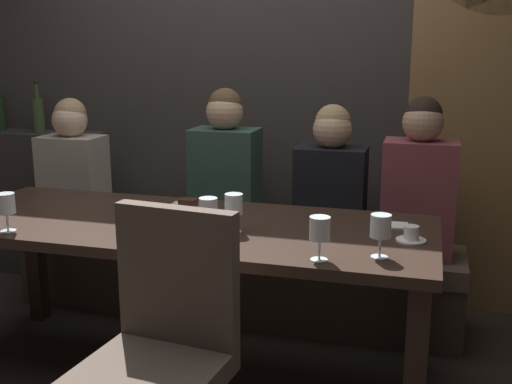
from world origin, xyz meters
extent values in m
plane|color=black|center=(0.00, 0.00, 0.00)|extent=(9.00, 9.00, 0.00)
cube|color=#383330|center=(0.00, 1.22, 1.50)|extent=(6.00, 0.12, 3.00)
cube|color=olive|center=(1.35, 1.15, 1.05)|extent=(0.90, 0.05, 2.10)
cube|color=#2F2B29|center=(-1.55, 1.04, 0.47)|extent=(1.10, 0.28, 0.95)
cube|color=black|center=(1.03, -0.35, 0.35)|extent=(0.08, 0.08, 0.69)
cube|color=black|center=(-1.03, 0.35, 0.35)|extent=(0.08, 0.08, 0.69)
cube|color=black|center=(1.03, 0.35, 0.35)|extent=(0.08, 0.08, 0.69)
cube|color=#302119|center=(0.00, 0.00, 0.72)|extent=(2.20, 0.84, 0.04)
cube|color=#40352A|center=(0.00, 0.70, 0.17)|extent=(2.50, 0.40, 0.35)
cube|color=brown|center=(0.00, 0.70, 0.40)|extent=(2.50, 0.44, 0.10)
cube|color=brown|center=(0.21, -0.80, 0.46)|extent=(0.49, 0.49, 0.08)
cube|color=brown|center=(0.23, -0.61, 0.74)|extent=(0.44, 0.11, 0.48)
cube|color=#9E9384|center=(-0.97, 0.69, 0.72)|extent=(0.36, 0.24, 0.54)
sphere|color=#DBB293|center=(-0.97, 0.69, 1.08)|extent=(0.20, 0.20, 0.20)
sphere|color=#9E7F56|center=(-0.97, 0.70, 1.12)|extent=(0.18, 0.18, 0.18)
cube|color=#2D473D|center=(-0.04, 0.72, 0.76)|extent=(0.36, 0.24, 0.61)
sphere|color=tan|center=(-0.04, 0.72, 1.15)|extent=(0.20, 0.20, 0.20)
sphere|color=brown|center=(-0.04, 0.73, 1.19)|extent=(0.18, 0.18, 0.18)
cube|color=black|center=(0.55, 0.69, 0.72)|extent=(0.36, 0.24, 0.54)
sphere|color=tan|center=(0.55, 0.69, 1.08)|extent=(0.20, 0.20, 0.20)
sphere|color=#9E7F56|center=(0.55, 0.70, 1.12)|extent=(0.18, 0.18, 0.18)
cube|color=brown|center=(0.99, 0.70, 0.75)|extent=(0.36, 0.24, 0.59)
sphere|color=tan|center=(0.99, 0.70, 1.13)|extent=(0.20, 0.20, 0.20)
sphere|color=black|center=(0.99, 0.71, 1.17)|extent=(0.18, 0.18, 0.18)
cylinder|color=#384728|center=(-1.41, 1.02, 1.06)|extent=(0.08, 0.08, 0.22)
cylinder|color=#384728|center=(-1.41, 1.02, 1.21)|extent=(0.03, 0.03, 0.09)
cylinder|color=black|center=(-1.41, 1.02, 1.27)|extent=(0.03, 0.03, 0.02)
cylinder|color=silver|center=(0.88, -0.24, 0.74)|extent=(0.06, 0.06, 0.00)
cylinder|color=silver|center=(0.88, -0.24, 0.78)|extent=(0.01, 0.01, 0.07)
cylinder|color=silver|center=(0.88, -0.24, 0.86)|extent=(0.08, 0.08, 0.08)
cylinder|color=silver|center=(0.67, -0.33, 0.74)|extent=(0.06, 0.06, 0.00)
cylinder|color=silver|center=(0.67, -0.33, 0.78)|extent=(0.01, 0.01, 0.07)
cylinder|color=silver|center=(0.67, -0.33, 0.86)|extent=(0.08, 0.08, 0.08)
cylinder|color=maroon|center=(0.67, -0.33, 0.84)|extent=(0.07, 0.07, 0.03)
cylinder|color=silver|center=(0.18, -0.18, 0.74)|extent=(0.06, 0.06, 0.00)
cylinder|color=silver|center=(0.18, -0.18, 0.78)|extent=(0.01, 0.01, 0.07)
cylinder|color=silver|center=(0.18, -0.18, 0.86)|extent=(0.08, 0.08, 0.08)
cylinder|color=silver|center=(-0.65, -0.33, 0.74)|extent=(0.06, 0.06, 0.00)
cylinder|color=silver|center=(-0.65, -0.33, 0.78)|extent=(0.01, 0.01, 0.07)
cylinder|color=silver|center=(-0.65, -0.33, 0.86)|extent=(0.08, 0.08, 0.08)
cylinder|color=silver|center=(0.26, -0.08, 0.74)|extent=(0.06, 0.06, 0.00)
cylinder|color=silver|center=(0.26, -0.08, 0.78)|extent=(0.01, 0.01, 0.07)
cylinder|color=silver|center=(0.26, -0.08, 0.86)|extent=(0.08, 0.08, 0.08)
cylinder|color=gold|center=(0.26, -0.08, 0.83)|extent=(0.07, 0.07, 0.02)
cylinder|color=white|center=(0.98, -0.01, 0.74)|extent=(0.12, 0.12, 0.01)
cylinder|color=white|center=(0.98, -0.01, 0.78)|extent=(0.06, 0.06, 0.06)
cylinder|color=brown|center=(0.98, -0.01, 0.80)|extent=(0.05, 0.05, 0.01)
cube|color=white|center=(-0.07, 0.22, 0.74)|extent=(0.19, 0.19, 0.01)
cube|color=#381E14|center=(-0.06, 0.22, 0.77)|extent=(0.08, 0.06, 0.04)
cube|color=silver|center=(0.07, 0.19, 0.74)|extent=(0.06, 0.17, 0.01)
cube|color=silver|center=(0.91, 0.19, 0.74)|extent=(0.12, 0.11, 0.01)
camera|label=1|loc=(1.03, -2.46, 1.51)|focal=43.64mm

